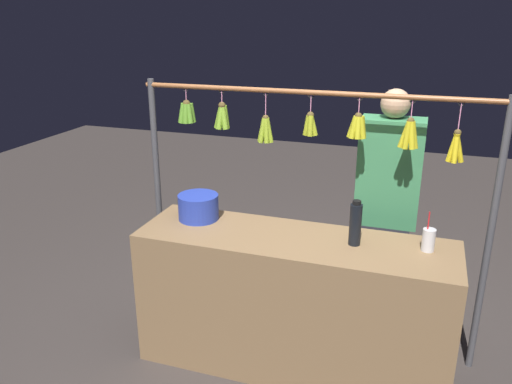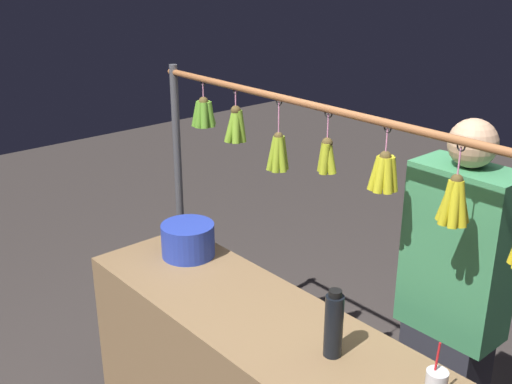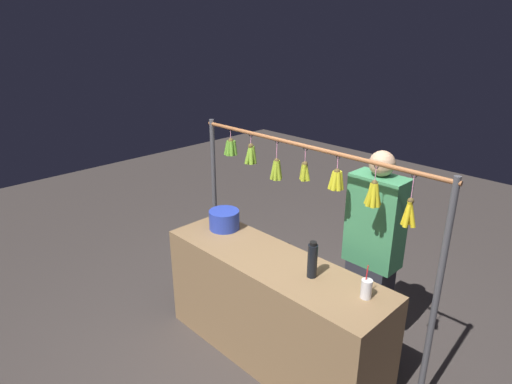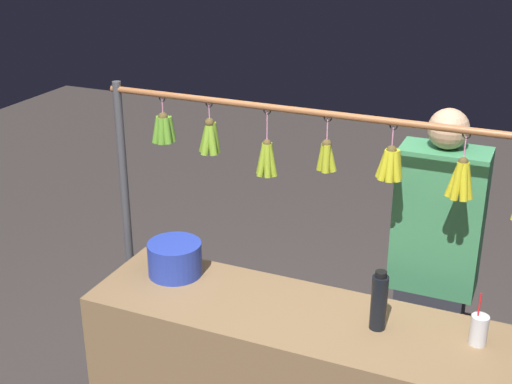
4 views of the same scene
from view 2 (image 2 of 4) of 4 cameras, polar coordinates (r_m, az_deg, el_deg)
display_rack at (r=2.71m, az=5.95°, el=-1.42°), size 2.32×0.13×1.80m
water_bottle at (r=2.39m, az=7.16°, el=-12.00°), size 0.07×0.07×0.28m
blue_bucket at (r=3.14m, az=-6.27°, el=-4.40°), size 0.27×0.27×0.17m
vendor_person at (r=2.84m, az=17.37°, el=-11.32°), size 0.42×0.23×1.77m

